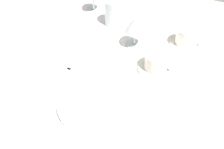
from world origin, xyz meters
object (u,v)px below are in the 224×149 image
Objects in this scene: spoon_soup at (157,111)px; wine_glass_centre at (135,25)px; coffee_cup_left at (157,60)px; dinner_knife at (146,115)px; coffee_cup_right at (188,36)px; fork_outer at (59,81)px; drink_tumbler at (114,12)px; dinner_plate at (98,102)px.

spoon_soup is 1.48× the size of wine_glass_centre.
wine_glass_centre reaches higher than coffee_cup_left.
coffee_cup_right reaches higher than dinner_knife.
wine_glass_centre reaches higher than coffee_cup_right.
coffee_cup_right is at bearing 84.41° from dinner_knife.
fork_outer is 1.09× the size of spoon_soup.
drink_tumbler is (-0.28, 0.40, 0.06)m from dinner_knife.
dinner_plate is at bearing -174.21° from dinner_knife.
coffee_cup_right is 0.96× the size of drink_tumbler.
dinner_plate is at bearing -166.86° from spoon_soup.
coffee_cup_left reaches higher than fork_outer.
fork_outer is at bearing -96.68° from drink_tumbler.
dinner_plate is at bearing -10.84° from fork_outer.
spoon_soup is at bearing -56.87° from wine_glass_centre.
drink_tumbler reaches higher than spoon_soup.
coffee_cup_left is (0.13, 0.23, 0.03)m from dinner_plate.
dinner_plate is 0.19m from spoon_soup.
coffee_cup_left is 0.31m from drink_tumbler.
spoon_soup is at bearing 2.04° from fork_outer.
wine_glass_centre is at bearing 142.03° from coffee_cup_left.
dinner_knife is 1.14× the size of spoon_soup.
coffee_cup_left is at bearing 108.26° from spoon_soup.
drink_tumbler reaches higher than coffee_cup_left.
wine_glass_centre is 0.17m from drink_tumbler.
dinner_knife is 2.12× the size of coffee_cup_right.
coffee_cup_right reaches higher than dinner_plate.
wine_glass_centre is (-0.18, 0.28, 0.10)m from spoon_soup.
coffee_cup_right reaches higher than coffee_cup_left.
dinner_plate is 1.17× the size of fork_outer.
drink_tumbler is at bearing 106.03° from dinner_plate.
wine_glass_centre reaches higher than dinner_plate.
dinner_knife is at bearing -134.86° from spoon_soup.
wine_glass_centre reaches higher than dinner_knife.
dinner_knife is at bearing -54.92° from drink_tumbler.
coffee_cup_right is (0.37, 0.37, 0.04)m from fork_outer.
coffee_cup_right is at bearing 88.39° from spoon_soup.
coffee_cup_left is at bearing -111.72° from coffee_cup_right.
coffee_cup_right reaches higher than spoon_soup.
fork_outer is 0.35m from wine_glass_centre.
dinner_plate is 0.16m from dinner_knife.
coffee_cup_right is (0.04, 0.39, 0.04)m from dinner_knife.
coffee_cup_right is at bearing 45.47° from fork_outer.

